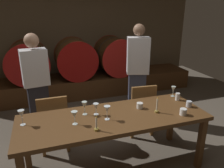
# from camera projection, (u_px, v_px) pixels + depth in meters

# --- Properties ---
(ground_plane) EXTENTS (8.28, 8.28, 0.00)m
(ground_plane) POSITION_uv_depth(u_px,v_px,m) (109.00, 161.00, 3.00)
(ground_plane) COLOR brown
(back_wall) EXTENTS (6.37, 0.24, 2.67)m
(back_wall) POSITION_uv_depth(u_px,v_px,m) (70.00, 36.00, 5.38)
(back_wall) COLOR brown
(back_wall) RESTS_ON ground
(barrel_shelf) EXTENTS (5.73, 0.90, 0.45)m
(barrel_shelf) POSITION_uv_depth(u_px,v_px,m) (77.00, 85.00, 5.26)
(barrel_shelf) COLOR #4C2D16
(barrel_shelf) RESTS_ON ground
(wine_barrel_left) EXTENTS (0.90, 0.91, 0.90)m
(wine_barrel_left) POSITION_uv_depth(u_px,v_px,m) (28.00, 62.00, 4.73)
(wine_barrel_left) COLOR brown
(wine_barrel_left) RESTS_ON barrel_shelf
(wine_barrel_center) EXTENTS (0.90, 0.91, 0.90)m
(wine_barrel_center) POSITION_uv_depth(u_px,v_px,m) (75.00, 58.00, 5.03)
(wine_barrel_center) COLOR brown
(wine_barrel_center) RESTS_ON barrel_shelf
(wine_barrel_right) EXTENTS (0.90, 0.91, 0.90)m
(wine_barrel_right) POSITION_uv_depth(u_px,v_px,m) (115.00, 56.00, 5.33)
(wine_barrel_right) COLOR #513319
(wine_barrel_right) RESTS_ON barrel_shelf
(dining_table) EXTENTS (2.28, 0.80, 0.76)m
(dining_table) POSITION_uv_depth(u_px,v_px,m) (114.00, 121.00, 2.65)
(dining_table) COLOR brown
(dining_table) RESTS_ON ground
(chair_left) EXTENTS (0.40, 0.40, 0.88)m
(chair_left) POSITION_uv_depth(u_px,v_px,m) (53.00, 120.00, 3.08)
(chair_left) COLOR brown
(chair_left) RESTS_ON ground
(chair_right) EXTENTS (0.43, 0.43, 0.88)m
(chair_right) POSITION_uv_depth(u_px,v_px,m) (141.00, 107.00, 3.50)
(chair_right) COLOR brown
(chair_right) RESTS_ON ground
(guest_left) EXTENTS (0.41, 0.29, 1.66)m
(guest_left) POSITION_uv_depth(u_px,v_px,m) (37.00, 86.00, 3.37)
(guest_left) COLOR black
(guest_left) RESTS_ON ground
(guest_right) EXTENTS (0.44, 0.35, 1.75)m
(guest_right) POSITION_uv_depth(u_px,v_px,m) (137.00, 73.00, 3.89)
(guest_right) COLOR #33384C
(guest_right) RESTS_ON ground
(candle_left) EXTENTS (0.05, 0.05, 0.18)m
(candle_left) POSITION_uv_depth(u_px,v_px,m) (96.00, 127.00, 2.30)
(candle_left) COLOR olive
(candle_left) RESTS_ON dining_table
(candle_right) EXTENTS (0.05, 0.05, 0.21)m
(candle_right) POSITION_uv_depth(u_px,v_px,m) (157.00, 108.00, 2.70)
(candle_right) COLOR olive
(candle_right) RESTS_ON dining_table
(wine_glass_far_left) EXTENTS (0.07, 0.07, 0.18)m
(wine_glass_far_left) POSITION_uv_depth(u_px,v_px,m) (21.00, 114.00, 2.38)
(wine_glass_far_left) COLOR white
(wine_glass_far_left) RESTS_ON dining_table
(wine_glass_left) EXTENTS (0.07, 0.07, 0.16)m
(wine_glass_left) POSITION_uv_depth(u_px,v_px,m) (74.00, 115.00, 2.40)
(wine_glass_left) COLOR silver
(wine_glass_left) RESTS_ON dining_table
(wine_glass_center_left) EXTENTS (0.07, 0.07, 0.17)m
(wine_glass_center_left) POSITION_uv_depth(u_px,v_px,m) (84.00, 105.00, 2.63)
(wine_glass_center_left) COLOR silver
(wine_glass_center_left) RESTS_ON dining_table
(wine_glass_center_right) EXTENTS (0.07, 0.07, 0.15)m
(wine_glass_center_right) POSITION_uv_depth(u_px,v_px,m) (96.00, 107.00, 2.63)
(wine_glass_center_right) COLOR white
(wine_glass_center_right) RESTS_ON dining_table
(wine_glass_right) EXTENTS (0.08, 0.08, 0.17)m
(wine_glass_right) POSITION_uv_depth(u_px,v_px,m) (107.00, 110.00, 2.50)
(wine_glass_right) COLOR white
(wine_glass_right) RESTS_ON dining_table
(wine_glass_far_right) EXTENTS (0.07, 0.07, 0.15)m
(wine_glass_far_right) POSITION_uv_depth(u_px,v_px,m) (173.00, 89.00, 3.18)
(wine_glass_far_right) COLOR silver
(wine_glass_far_right) RESTS_ON dining_table
(cup_far_left) EXTENTS (0.08, 0.08, 0.08)m
(cup_far_left) POSITION_uv_depth(u_px,v_px,m) (140.00, 106.00, 2.82)
(cup_far_left) COLOR white
(cup_far_left) RESTS_ON dining_table
(cup_center_left) EXTENTS (0.08, 0.08, 0.08)m
(cup_center_left) POSITION_uv_depth(u_px,v_px,m) (183.00, 112.00, 2.64)
(cup_center_left) COLOR white
(cup_center_left) RESTS_ON dining_table
(cup_center_right) EXTENTS (0.06, 0.06, 0.11)m
(cup_center_right) POSITION_uv_depth(u_px,v_px,m) (178.00, 97.00, 3.06)
(cup_center_right) COLOR white
(cup_center_right) RESTS_ON dining_table
(cup_far_right) EXTENTS (0.07, 0.07, 0.08)m
(cup_far_right) POSITION_uv_depth(u_px,v_px,m) (189.00, 104.00, 2.86)
(cup_far_right) COLOR silver
(cup_far_right) RESTS_ON dining_table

